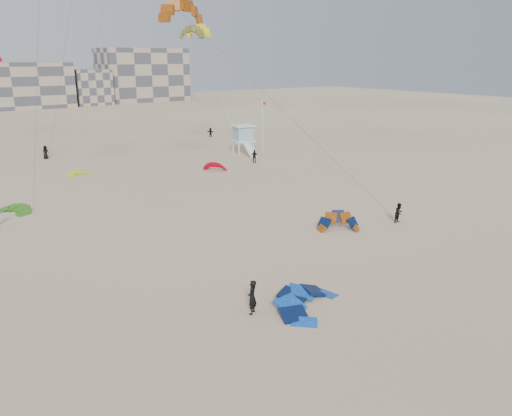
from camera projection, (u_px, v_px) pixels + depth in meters
ground at (273, 296)px, 28.54m from camera, size 320.00×320.00×0.00m
kite_ground_blue at (308, 306)px, 27.41m from camera, size 6.43×6.53×2.54m
kite_ground_orange at (338, 230)px, 39.54m from camera, size 4.55×4.53×3.24m
kite_ground_green at (13, 213)px, 44.00m from camera, size 4.96×4.91×1.91m
kite_ground_red_far at (215, 170)px, 60.67m from camera, size 4.08×4.08×2.95m
kite_ground_yellow at (79, 175)px, 58.28m from camera, size 3.04×3.20×1.20m
kitesurfer_main at (252, 297)px, 26.35m from camera, size 0.83×0.78×1.90m
kitesurfer_b at (399, 213)px, 41.12m from camera, size 0.89×0.74×1.66m
kitesurfer_d at (255, 157)px, 64.47m from camera, size 1.03×1.00×1.73m
kitesurfer_e at (46, 152)px, 67.29m from camera, size 0.99×0.78×1.79m
kitesurfer_f at (210, 132)px, 86.08m from camera, size 1.02×1.51×1.56m
kite_fly_orange at (182, 13)px, 47.02m from camera, size 8.70×23.75×17.60m
kite_fly_olive at (192, 33)px, 63.39m from camera, size 4.59×12.79×16.50m
kite_fly_yellow at (199, 32)px, 73.03m from camera, size 12.81×7.44×17.02m
lifeguard_tower_near at (243, 140)px, 70.39m from camera, size 3.43×5.90×4.09m
flagpole at (263, 125)px, 70.67m from camera, size 0.60×0.09×7.44m
condo_mid at (6, 86)px, 133.38m from camera, size 32.00×16.00×12.00m
condo_east at (143, 75)px, 156.76m from camera, size 26.00×14.00×16.00m
condo_fill_right at (91, 87)px, 144.43m from camera, size 10.00×10.00×10.00m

